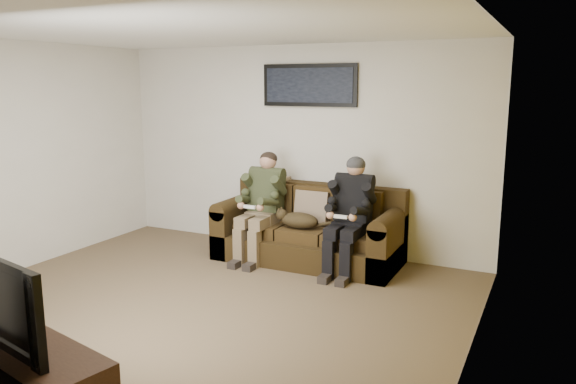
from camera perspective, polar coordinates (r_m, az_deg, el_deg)
The scene contains 15 objects.
floor at distance 5.62m, azimuth -9.03°, elevation -11.36°, with size 5.00×5.00×0.00m, color brown.
ceiling at distance 5.22m, azimuth -9.92°, elevation 16.08°, with size 5.00×5.00×0.00m, color silver.
wall_back at distance 7.20m, azimuth 0.92°, elevation 4.41°, with size 5.00×5.00×0.00m, color beige.
wall_left at distance 7.00m, azimuth -26.46°, elevation 3.08°, with size 4.50×4.50×0.00m, color beige.
wall_right at distance 4.35m, azimuth 18.59°, elevation -0.48°, with size 4.50×4.50×0.00m, color beige.
accent_wall_right at distance 4.35m, azimuth 18.46°, elevation -0.47°, with size 4.50×4.50×0.00m, color #AD8A11.
sofa at distance 6.85m, azimuth 2.30°, elevation -4.11°, with size 2.20×0.95×0.90m.
throw_pillow at distance 6.82m, azimuth 2.45°, elevation -1.59°, with size 0.42×0.12×0.40m, color #826B55.
throw_blanket at distance 7.26m, azimuth -1.64°, elevation 1.28°, with size 0.45×0.22×0.08m, color tan.
person_left at distance 6.84m, azimuth -2.66°, elevation -0.79°, with size 0.51×0.87×1.30m.
person_right at distance 6.39m, azimuth 6.34°, elevation -1.65°, with size 0.51×0.86×1.30m.
cat at distance 6.62m, azimuth 1.02°, elevation -2.84°, with size 0.66×0.26×0.24m.
framed_poster at distance 7.05m, azimuth 2.17°, elevation 10.78°, with size 1.25×0.05×0.52m.
tv_stand at distance 4.25m, azimuth -25.35°, elevation -16.49°, with size 1.49×0.48×0.47m, color #321D10.
television at distance 4.04m, azimuth -25.97°, elevation -9.71°, with size 1.04×0.14×0.60m, color black.
Camera 1 is at (3.01, -4.24, 2.12)m, focal length 35.00 mm.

